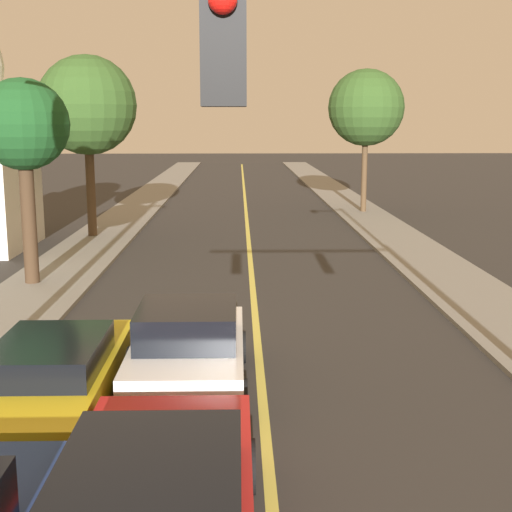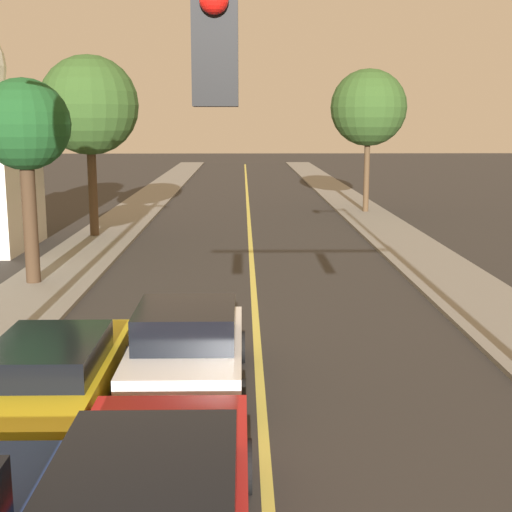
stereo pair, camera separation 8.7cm
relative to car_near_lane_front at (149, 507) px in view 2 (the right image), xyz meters
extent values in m
cube|color=#2D2B28|center=(1.24, 31.35, -0.71)|extent=(8.87, 80.00, 0.01)
cube|color=#D1C14C|center=(1.24, 31.35, -0.70)|extent=(0.16, 76.00, 0.00)
cube|color=gray|center=(-4.44, 31.35, -0.66)|extent=(2.50, 80.00, 0.12)
cube|color=gray|center=(6.93, 31.35, -0.66)|extent=(2.50, 80.00, 0.12)
cube|color=black|center=(0.00, -0.15, 0.40)|extent=(1.75, 2.22, 0.45)
cylinder|color=black|center=(-0.95, 1.57, -0.38)|extent=(0.22, 0.67, 0.67)
cylinder|color=black|center=(0.95, 1.57, -0.38)|extent=(0.22, 0.67, 0.67)
cube|color=white|center=(0.00, 5.12, -0.12)|extent=(1.85, 4.09, 0.59)
cube|color=black|center=(0.00, 4.96, 0.47)|extent=(1.63, 1.84, 0.59)
cylinder|color=black|center=(-0.88, 6.39, -0.41)|extent=(0.22, 0.60, 0.60)
cylinder|color=black|center=(0.88, 6.39, -0.41)|extent=(0.22, 0.60, 0.60)
cylinder|color=black|center=(-0.88, 3.85, -0.41)|extent=(0.22, 0.60, 0.60)
cylinder|color=black|center=(0.88, 3.85, -0.41)|extent=(0.22, 0.60, 0.60)
cube|color=gold|center=(-1.95, 3.87, -0.12)|extent=(1.74, 4.87, 0.55)
cube|color=black|center=(-1.95, 3.68, 0.38)|extent=(1.53, 2.19, 0.44)
cylinder|color=black|center=(-2.78, 5.38, -0.39)|extent=(0.22, 0.65, 0.65)
cylinder|color=black|center=(-1.13, 5.38, -0.39)|extent=(0.22, 0.65, 0.65)
cylinder|color=black|center=(-1.13, 2.36, -0.39)|extent=(0.22, 0.65, 0.65)
cube|color=black|center=(0.76, -1.37, 4.34)|extent=(0.32, 0.28, 0.90)
cylinder|color=#3D2B1C|center=(-4.85, 12.84, 1.13)|extent=(0.39, 0.39, 3.45)
sphere|color=#19471E|center=(-4.85, 12.84, 3.71)|extent=(2.44, 2.44, 2.44)
cylinder|color=#4C3823|center=(-4.84, 21.11, 1.24)|extent=(0.34, 0.34, 3.67)
sphere|color=#2D4C1E|center=(-4.84, 21.11, 4.39)|extent=(3.74, 3.74, 3.74)
cylinder|color=#4C3823|center=(7.04, 28.36, 1.28)|extent=(0.28, 0.28, 3.74)
sphere|color=#2D4C1E|center=(7.04, 28.36, 4.43)|extent=(3.68, 3.68, 3.68)
camera|label=1|loc=(0.86, -6.53, 3.79)|focal=50.00mm
camera|label=2|loc=(0.95, -6.53, 3.79)|focal=50.00mm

